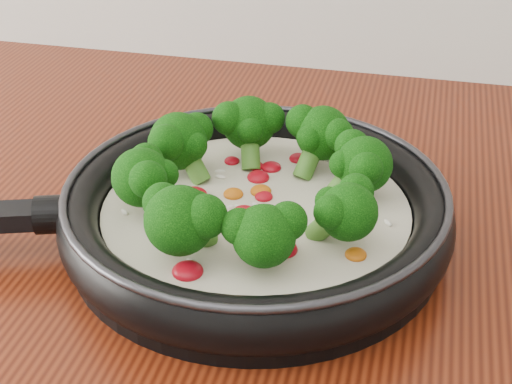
# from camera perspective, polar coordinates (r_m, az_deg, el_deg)

# --- Properties ---
(skillet) EXTENTS (0.56, 0.43, 0.10)m
(skillet) POSITION_cam_1_polar(r_m,az_deg,el_deg) (0.66, -0.35, -1.05)
(skillet) COLOR black
(skillet) RESTS_ON counter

